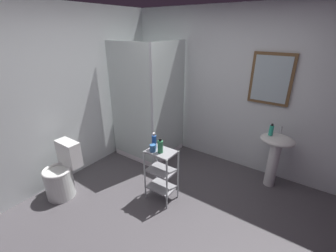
% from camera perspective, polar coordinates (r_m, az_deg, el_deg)
% --- Properties ---
extents(ground_plane, '(4.20, 4.20, 0.02)m').
position_cam_1_polar(ground_plane, '(3.00, -0.89, -23.40)').
color(ground_plane, '#4F4B50').
extents(wall_back, '(4.20, 0.14, 2.50)m').
position_cam_1_polar(wall_back, '(3.81, 15.83, 8.58)').
color(wall_back, silver).
rests_on(wall_back, ground_plane).
extents(wall_left, '(0.10, 4.20, 2.50)m').
position_cam_1_polar(wall_left, '(3.60, -25.73, 6.22)').
color(wall_left, white).
rests_on(wall_left, ground_plane).
extents(shower_stall, '(0.92, 0.92, 2.00)m').
position_cam_1_polar(shower_stall, '(4.11, -4.53, -1.28)').
color(shower_stall, white).
rests_on(shower_stall, ground_plane).
extents(pedestal_sink, '(0.46, 0.37, 0.81)m').
position_cam_1_polar(pedestal_sink, '(3.57, 25.34, -5.59)').
color(pedestal_sink, white).
rests_on(pedestal_sink, ground_plane).
extents(sink_faucet, '(0.03, 0.03, 0.10)m').
position_cam_1_polar(sink_faucet, '(3.56, 26.49, -0.82)').
color(sink_faucet, silver).
rests_on(sink_faucet, pedestal_sink).
extents(toilet, '(0.37, 0.49, 0.76)m').
position_cam_1_polar(toilet, '(3.52, -25.08, -11.01)').
color(toilet, white).
rests_on(toilet, ground_plane).
extents(storage_cart, '(0.38, 0.28, 0.74)m').
position_cam_1_polar(storage_cart, '(3.06, -1.68, -11.25)').
color(storage_cart, silver).
rests_on(storage_cart, ground_plane).
extents(hand_soap_bottle, '(0.06, 0.06, 0.17)m').
position_cam_1_polar(hand_soap_bottle, '(3.42, 24.47, -0.95)').
color(hand_soap_bottle, '#2DBC99').
rests_on(hand_soap_bottle, pedestal_sink).
extents(body_wash_bottle_green, '(0.07, 0.07, 0.19)m').
position_cam_1_polar(body_wash_bottle_green, '(2.83, -1.94, -5.11)').
color(body_wash_bottle_green, '#368D59').
rests_on(body_wash_bottle_green, storage_cart).
extents(shampoo_bottle_blue, '(0.06, 0.06, 0.22)m').
position_cam_1_polar(shampoo_bottle_blue, '(2.91, -3.50, -3.94)').
color(shampoo_bottle_blue, '#2354B1').
rests_on(shampoo_bottle_blue, storage_cart).
extents(rinse_cup, '(0.08, 0.08, 0.09)m').
position_cam_1_polar(rinse_cup, '(2.87, -3.85, -5.55)').
color(rinse_cup, '#3870B2').
rests_on(rinse_cup, storage_cart).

